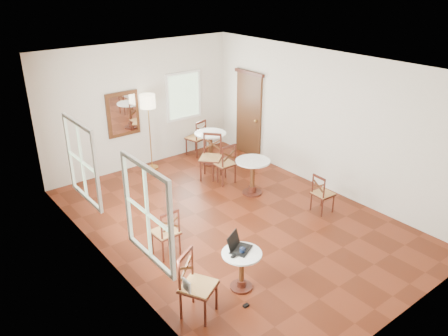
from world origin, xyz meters
The scene contains 17 objects.
ground centered at (0.00, 0.00, 0.00)m, with size 7.00×7.00×0.00m, color #612310.
room_shell centered at (-0.06, 0.27, 1.89)m, with size 5.02×7.02×3.01m.
cafe_table_near centered at (-1.20, -1.65, 0.40)m, with size 0.61×0.61×0.64m.
cafe_table_mid centered at (1.03, 0.61, 0.48)m, with size 0.74×0.74×0.78m.
cafe_table_back centered at (1.30, 2.49, 0.51)m, with size 0.77×0.77×0.82m.
chair_near_a centered at (-1.63, -0.20, 0.45)m, with size 0.43×0.43×0.89m.
chair_near_b centered at (-2.05, -1.70, 0.49)m, with size 0.62×0.62×0.99m.
chair_mid_a centered at (0.90, 1.41, 0.48)m, with size 0.44×0.44×0.96m.
chair_mid_b centered at (1.59, -0.84, 0.41)m, with size 0.40×0.40×0.82m.
chair_back_a centered at (1.36, 3.17, 0.48)m, with size 0.54×0.54×0.96m.
chair_back_b centered at (0.81, 1.81, 0.52)m, with size 0.68×0.68×1.05m.
floor_lamp centered at (0.00, 3.15, 1.57)m, with size 0.36×0.36×1.85m.
laptop centered at (-1.19, -1.54, 0.70)m, with size 0.44×0.41×0.25m.
mouse centered at (-1.37, -1.66, 0.66)m, with size 0.10×0.06×0.04m, color black.
navy_mug centered at (-1.20, -1.66, 0.69)m, with size 0.11×0.07×0.09m.
water_glass centered at (-1.21, -1.65, 0.69)m, with size 0.06×0.06×0.10m, color white.
power_adapter centered at (-1.42, -2.02, 0.02)m, with size 0.09×0.05×0.04m, color black.
Camera 1 is at (-4.84, -5.85, 4.50)m, focal length 35.93 mm.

